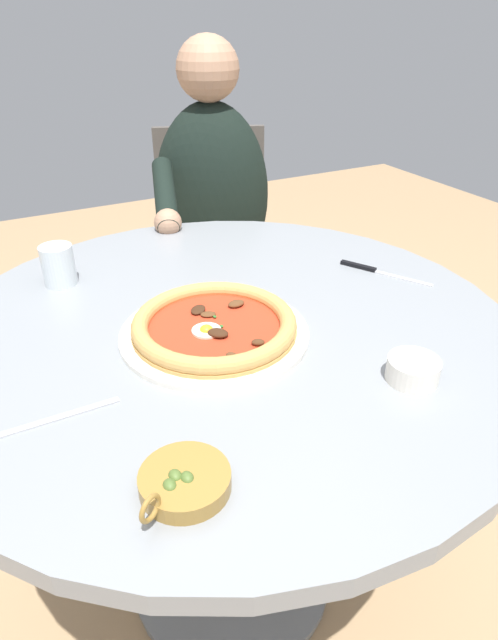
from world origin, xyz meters
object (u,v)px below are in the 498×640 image
at_px(pizza_on_plate, 215,327).
at_px(ramekin_capers, 413,369).
at_px(cafe_chair_diner, 213,240).
at_px(steak_knife, 372,270).
at_px(fork_utensil, 61,417).
at_px(olive_pan, 184,481).
at_px(dining_table, 227,389).
at_px(diner_person, 214,260).
at_px(water_glass, 59,268).

xyz_separation_m(pizza_on_plate, ramekin_capers, (0.25, 0.21, 0.00)).
bearing_deg(cafe_chair_diner, pizza_on_plate, -23.65).
relative_size(steak_knife, ramekin_capers, 2.30).
bearing_deg(fork_utensil, olive_pan, 28.06).
bearing_deg(dining_table, fork_utensil, -67.30).
bearing_deg(diner_person, olive_pan, -25.73).
bearing_deg(diner_person, ramekin_capers, -6.72).
relative_size(dining_table, diner_person, 0.89).
bearing_deg(water_glass, olive_pan, 2.11).
xyz_separation_m(ramekin_capers, fork_utensil, (-0.16, -0.49, -0.02)).
height_order(dining_table, water_glass, water_glass).
xyz_separation_m(fork_utensil, diner_person, (-0.85, 0.61, -0.23)).
relative_size(steak_knife, cafe_chair_diner, 0.21).
height_order(water_glass, olive_pan, water_glass).
relative_size(pizza_on_plate, ramekin_capers, 4.10).
xyz_separation_m(ramekin_capers, cafe_chair_diner, (-1.14, 0.18, -0.23)).
height_order(olive_pan, fork_utensil, olive_pan).
bearing_deg(cafe_chair_diner, dining_table, -22.40).
bearing_deg(cafe_chair_diner, water_glass, -46.16).
xyz_separation_m(ramekin_capers, olive_pan, (0.04, -0.38, -0.01)).
height_order(fork_utensil, diner_person, diner_person).
xyz_separation_m(dining_table, pizza_on_plate, (0.04, -0.04, 0.17)).
bearing_deg(water_glass, dining_table, 38.44).
bearing_deg(fork_utensil, steak_knife, 104.53).
height_order(ramekin_capers, diner_person, diner_person).
height_order(ramekin_capers, fork_utensil, ramekin_capers).
height_order(water_glass, steak_knife, water_glass).
height_order(steak_knife, olive_pan, olive_pan).
bearing_deg(diner_person, steak_knife, 6.34).
bearing_deg(cafe_chair_diner, diner_person, -23.02).
bearing_deg(dining_table, cafe_chair_diner, 157.60).
distance_m(olive_pan, fork_utensil, 0.22).
height_order(dining_table, ramekin_capers, ramekin_capers).
distance_m(ramekin_capers, fork_utensil, 0.51).
xyz_separation_m(water_glass, cafe_chair_diner, (-0.56, 0.58, -0.25)).
xyz_separation_m(steak_knife, diner_person, (-0.67, -0.07, -0.23)).
bearing_deg(dining_table, pizza_on_plate, -46.64).
relative_size(ramekin_capers, cafe_chair_diner, 0.09).
height_order(olive_pan, cafe_chair_diner, cafe_chair_diner).
xyz_separation_m(pizza_on_plate, diner_person, (-0.75, 0.33, -0.24)).
distance_m(dining_table, diner_person, 0.78).
relative_size(steak_knife, olive_pan, 1.49).
distance_m(pizza_on_plate, water_glass, 0.38).
bearing_deg(diner_person, water_glass, -51.16).
xyz_separation_m(pizza_on_plate, olive_pan, (0.29, -0.17, -0.01)).
bearing_deg(olive_pan, water_glass, -177.89).
xyz_separation_m(water_glass, steak_knife, (0.25, 0.60, -0.03)).
relative_size(ramekin_capers, fork_utensil, 0.49).
distance_m(ramekin_capers, diner_person, 1.04).
bearing_deg(ramekin_capers, dining_table, -148.73).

